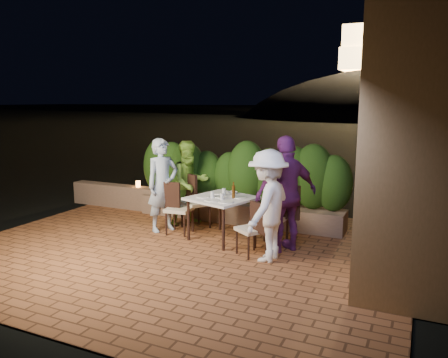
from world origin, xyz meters
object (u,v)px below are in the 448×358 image
Objects in this scene: chair_right_front at (252,228)px; diner_purple at (286,194)px; diner_white at (268,206)px; parapet_lamp at (138,184)px; dining_table at (222,218)px; chair_left_back at (196,202)px; chair_left_front at (179,208)px; beer_bottle at (233,190)px; diner_green at (190,183)px; bowl at (232,193)px; chair_right_back at (272,215)px; diner_blue at (163,185)px.

diner_purple reaches higher than chair_right_front.
parapet_lamp is at bearing -110.94° from diner_white.
parapet_lamp is (-3.61, 1.76, -0.27)m from diner_white.
dining_table is 0.91m from chair_right_front.
chair_left_back is 7.18× the size of parapet_lamp.
diner_purple reaches higher than chair_left_front.
diner_white reaches higher than chair_left_front.
diner_green is at bearing 152.59° from beer_bottle.
beer_bottle is 0.15× the size of diner_purple.
chair_left_back is (-0.80, 0.12, -0.27)m from bowl.
bowl is 1.01m from chair_left_front.
beer_bottle is at bearing -121.45° from diner_white.
diner_green reaches higher than chair_right_back.
chair_right_back is at bearing -62.33° from diner_blue.
parapet_lamp is (-1.60, 0.54, -0.24)m from diner_green.
dining_table is at bearing -114.84° from diner_white.
diner_blue is (-0.45, -0.42, 0.35)m from chair_left_back.
chair_right_back is 0.65× the size of diner_green.
beer_bottle is at bearing -54.03° from diner_purple.
chair_left_front is (-1.07, -0.00, -0.42)m from beer_bottle.
diner_purple is at bearing 165.61° from chair_right_back.
parapet_lamp is (-2.79, 1.15, -0.32)m from beer_bottle.
bowl is at bearing 80.73° from dining_table.
diner_white is (0.82, -0.61, -0.05)m from beer_bottle.
diner_green is at bearing -18.62° from parapet_lamp.
diner_blue is at bearing -100.75° from diner_white.
chair_left_front is 1.68m from chair_right_front.
diner_white reaches higher than dining_table.
chair_right_back is (1.65, -0.44, 0.03)m from chair_left_back.
diner_blue is at bearing -166.83° from diner_green.
chair_right_front is at bearing -44.41° from beer_bottle.
chair_right_back is (0.15, 0.52, 0.10)m from chair_right_front.
chair_left_back is 1.16× the size of chair_right_front.
bowl is 2.76m from parapet_lamp.
parapet_lamp is at bearing 157.49° from beer_bottle.
diner_green reaches higher than dining_table.
diner_white is at bearing -29.97° from dining_table.
beer_bottle reaches higher than bowl.
diner_purple is at bearing -20.22° from bowl.
chair_right_front is 0.47× the size of diner_purple.
bowl is 1.30m from diner_blue.
diner_white is at bearing -77.46° from diner_blue.
diner_white is 0.91× the size of diner_purple.
chair_left_back is at bearing -115.36° from diner_white.
diner_blue is 2.33m from diner_white.
diner_white is (0.14, -0.61, 0.31)m from chair_right_back.
chair_right_front is (0.75, -0.51, 0.06)m from dining_table.
bowl reaches higher than dining_table.
diner_white is (1.04, -0.60, 0.47)m from dining_table.
chair_right_front is (0.53, -0.52, -0.46)m from beer_bottle.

